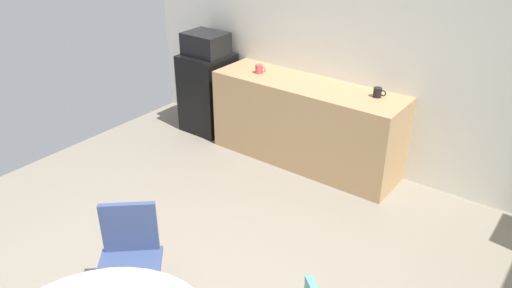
# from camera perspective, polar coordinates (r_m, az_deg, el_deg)

# --- Properties ---
(wall_back) EXTENTS (6.00, 0.10, 2.60)m
(wall_back) POSITION_cam_1_polar(r_m,az_deg,el_deg) (5.07, 14.56, 10.48)
(wall_back) COLOR white
(wall_back) RESTS_ON ground_plane
(counter_block) EXTENTS (2.08, 0.60, 0.90)m
(counter_block) POSITION_cam_1_polar(r_m,az_deg,el_deg) (5.35, 5.67, 2.34)
(counter_block) COLOR tan
(counter_block) RESTS_ON ground_plane
(mini_fridge) EXTENTS (0.54, 0.54, 0.95)m
(mini_fridge) POSITION_cam_1_polar(r_m,az_deg,el_deg) (6.11, -5.50, 5.89)
(mini_fridge) COLOR black
(mini_fridge) RESTS_ON ground_plane
(microwave) EXTENTS (0.48, 0.38, 0.26)m
(microwave) POSITION_cam_1_polar(r_m,az_deg,el_deg) (5.91, -5.77, 11.34)
(microwave) COLOR black
(microwave) RESTS_ON mini_fridge
(chair_navy) EXTENTS (0.59, 0.59, 0.83)m
(chair_navy) POSITION_cam_1_polar(r_m,az_deg,el_deg) (3.55, -14.28, -11.61)
(chair_navy) COLOR silver
(chair_navy) RESTS_ON ground_plane
(mug_white) EXTENTS (0.13, 0.08, 0.09)m
(mug_white) POSITION_cam_1_polar(r_m,az_deg,el_deg) (4.94, 13.77, 5.75)
(mug_white) COLOR black
(mug_white) RESTS_ON counter_block
(mug_green) EXTENTS (0.13, 0.08, 0.09)m
(mug_green) POSITION_cam_1_polar(r_m,az_deg,el_deg) (5.44, 0.38, 8.58)
(mug_green) COLOR #D84C4C
(mug_green) RESTS_ON counter_block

